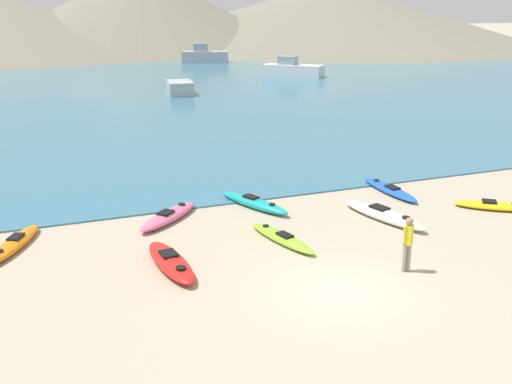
{
  "coord_description": "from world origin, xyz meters",
  "views": [
    {
      "loc": [
        -6.94,
        -11.62,
        6.74
      ],
      "look_at": [
        0.61,
        7.06,
        0.5
      ],
      "focal_mm": 42.0,
      "sensor_mm": 36.0,
      "label": 1
    }
  ],
  "objects": [
    {
      "name": "moored_boat_1",
      "position": [
        19.23,
        43.32,
        0.76
      ],
      "size": [
        5.77,
        5.67,
        2.0
      ],
      "color": "white",
      "rests_on": "bay_water"
    },
    {
      "name": "kayak_on_sand_0",
      "position": [
        0.48,
        6.89,
        0.17
      ],
      "size": [
        1.75,
        3.27,
        0.38
      ],
      "color": "teal",
      "rests_on": "ground_plane"
    },
    {
      "name": "moored_boat_3",
      "position": [
        15.84,
        61.88,
        0.88
      ],
      "size": [
        6.03,
        4.22,
        2.33
      ],
      "color": "#B2B2B7",
      "rests_on": "bay_water"
    },
    {
      "name": "bay_water",
      "position": [
        0.0,
        42.49,
        0.03
      ],
      "size": [
        160.0,
        70.0,
        0.06
      ],
      "primitive_type": "cube",
      "color": "teal",
      "rests_on": "ground_plane"
    },
    {
      "name": "far_hill_right",
      "position": [
        47.7,
        88.94,
        5.47
      ],
      "size": [
        76.84,
        76.84,
        10.95
      ],
      "primitive_type": "cone",
      "color": "gray",
      "rests_on": "ground_plane"
    },
    {
      "name": "moored_boat_0",
      "position": [
        5.42,
        35.13,
        0.58
      ],
      "size": [
        2.34,
        3.4,
        1.03
      ],
      "color": "#B2B2B7",
      "rests_on": "bay_water"
    },
    {
      "name": "kayak_on_sand_4",
      "position": [
        -7.41,
        6.03,
        0.15
      ],
      "size": [
        1.9,
        3.09,
        0.34
      ],
      "color": "orange",
      "rests_on": "ground_plane"
    },
    {
      "name": "kayak_on_sand_7",
      "position": [
        5.89,
        6.56,
        0.13
      ],
      "size": [
        0.65,
        3.3,
        0.3
      ],
      "color": "blue",
      "rests_on": "ground_plane"
    },
    {
      "name": "far_hill_midright",
      "position": [
        13.9,
        90.93,
        6.61
      ],
      "size": [
        52.49,
        52.49,
        13.22
      ],
      "primitive_type": "cone",
      "color": "gray",
      "rests_on": "ground_plane"
    },
    {
      "name": "kayak_on_sand_3",
      "position": [
        0.05,
        3.59,
        0.13
      ],
      "size": [
        1.2,
        3.05,
        0.3
      ],
      "color": "#8CCC2D",
      "rests_on": "ground_plane"
    },
    {
      "name": "kayak_on_sand_5",
      "position": [
        3.97,
        4.12,
        0.18
      ],
      "size": [
        1.51,
        3.63,
        0.41
      ],
      "color": "white",
      "rests_on": "ground_plane"
    },
    {
      "name": "ground_plane",
      "position": [
        0.0,
        0.0,
        0.0
      ],
      "size": [
        400.0,
        400.0,
        0.0
      ],
      "primitive_type": "plane",
      "color": "tan"
    },
    {
      "name": "kayak_on_sand_6",
      "position": [
        -2.66,
        6.66,
        0.16
      ],
      "size": [
        2.73,
        2.63,
        0.37
      ],
      "color": "#E5668C",
      "rests_on": "ground_plane"
    },
    {
      "name": "kayak_on_sand_1",
      "position": [
        8.13,
        3.61,
        0.13
      ],
      "size": [
        2.54,
        2.2,
        0.3
      ],
      "color": "yellow",
      "rests_on": "ground_plane"
    },
    {
      "name": "person_near_foreground",
      "position": [
        2.25,
        0.44,
        0.87
      ],
      "size": [
        0.31,
        0.27,
        1.51
      ],
      "color": "gray",
      "rests_on": "ground_plane"
    },
    {
      "name": "kayak_on_sand_2",
      "position": [
        -3.51,
        3.01,
        0.17
      ],
      "size": [
        1.01,
        3.12,
        0.38
      ],
      "color": "red",
      "rests_on": "ground_plane"
    }
  ]
}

